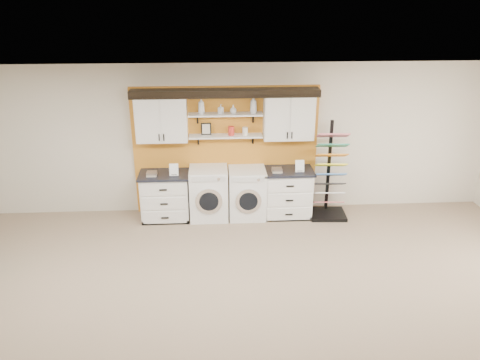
{
  "coord_description": "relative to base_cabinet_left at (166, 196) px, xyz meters",
  "views": [
    {
      "loc": [
        -0.21,
        -4.3,
        3.98
      ],
      "look_at": [
        0.17,
        2.3,
        1.28
      ],
      "focal_mm": 35.0,
      "sensor_mm": 36.0,
      "label": 1
    }
  ],
  "objects": [
    {
      "name": "shelf_lower",
      "position": [
        1.13,
        0.16,
        1.08
      ],
      "size": [
        1.32,
        0.28,
        0.03
      ],
      "primitive_type": "cube",
      "color": "silver",
      "rests_on": "wall_back"
    },
    {
      "name": "soap_bottle_d",
      "position": [
        1.62,
        0.16,
        1.66
      ],
      "size": [
        0.13,
        0.13,
        0.31
      ],
      "primitive_type": "imported",
      "rotation": [
        0.0,
        0.0,
        -3.1
      ],
      "color": "silver",
      "rests_on": "shelf_upper"
    },
    {
      "name": "base_cabinet_left",
      "position": [
        0.0,
        0.0,
        0.0
      ],
      "size": [
        0.91,
        0.66,
        0.89
      ],
      "color": "silver",
      "rests_on": "floor"
    },
    {
      "name": "wall_back",
      "position": [
        1.13,
        0.36,
        0.95
      ],
      "size": [
        10.0,
        0.0,
        10.0
      ],
      "primitive_type": "plane",
      "rotation": [
        1.57,
        0.0,
        0.0
      ],
      "color": "beige",
      "rests_on": "floor"
    },
    {
      "name": "soap_bottle_a",
      "position": [
        0.71,
        0.16,
        1.64
      ],
      "size": [
        0.16,
        0.16,
        0.29
      ],
      "primitive_type": "imported",
      "rotation": [
        0.0,
        0.0,
        -0.82
      ],
      "color": "silver",
      "rests_on": "shelf_upper"
    },
    {
      "name": "accent_panel",
      "position": [
        1.13,
        0.32,
        0.75
      ],
      "size": [
        3.4,
        0.07,
        2.4
      ],
      "primitive_type": "cube",
      "color": "#C57921",
      "rests_on": "wall_back"
    },
    {
      "name": "sample_rack",
      "position": [
        3.03,
        -0.07,
        0.11
      ],
      "size": [
        0.69,
        0.59,
        1.81
      ],
      "rotation": [
        0.0,
        0.0,
        -0.06
      ],
      "color": "black",
      "rests_on": "floor"
    },
    {
      "name": "upper_cabinet_right",
      "position": [
        2.26,
        0.15,
        1.43
      ],
      "size": [
        0.9,
        0.35,
        0.84
      ],
      "color": "silver",
      "rests_on": "wall_back"
    },
    {
      "name": "crown_molding",
      "position": [
        1.13,
        0.17,
        1.88
      ],
      "size": [
        3.3,
        0.41,
        0.13
      ],
      "color": "black",
      "rests_on": "wall_back"
    },
    {
      "name": "ceiling",
      "position": [
        1.13,
        -3.64,
        2.35
      ],
      "size": [
        10.0,
        10.0,
        0.0
      ],
      "primitive_type": "plane",
      "rotation": [
        3.14,
        0.0,
        0.0
      ],
      "color": "white",
      "rests_on": "wall_back"
    },
    {
      "name": "floor",
      "position": [
        1.13,
        -3.64,
        -0.45
      ],
      "size": [
        10.0,
        10.0,
        0.0
      ],
      "primitive_type": "plane",
      "color": "gray",
      "rests_on": "ground"
    },
    {
      "name": "base_cabinet_right",
      "position": [
        2.26,
        -0.0,
        0.01
      ],
      "size": [
        0.93,
        0.66,
        0.91
      ],
      "color": "silver",
      "rests_on": "floor"
    },
    {
      "name": "washer",
      "position": [
        0.8,
        -0.0,
        0.04
      ],
      "size": [
        0.69,
        0.71,
        0.97
      ],
      "color": "white",
      "rests_on": "floor"
    },
    {
      "name": "soap_bottle_c",
      "position": [
        1.27,
        0.16,
        1.57
      ],
      "size": [
        0.16,
        0.16,
        0.15
      ],
      "primitive_type": "imported",
      "rotation": [
        0.0,
        0.0,
        2.45
      ],
      "color": "silver",
      "rests_on": "shelf_upper"
    },
    {
      "name": "dryer",
      "position": [
        1.51,
        -0.0,
        0.02
      ],
      "size": [
        0.67,
        0.71,
        0.94
      ],
      "color": "white",
      "rests_on": "floor"
    },
    {
      "name": "picture_frame",
      "position": [
        0.78,
        0.21,
        1.21
      ],
      "size": [
        0.18,
        0.02,
        0.22
      ],
      "color": "black",
      "rests_on": "shelf_lower"
    },
    {
      "name": "upper_cabinet_left",
      "position": [
        0.0,
        0.15,
        1.43
      ],
      "size": [
        0.9,
        0.35,
        0.84
      ],
      "color": "silver",
      "rests_on": "wall_back"
    },
    {
      "name": "canister_red",
      "position": [
        1.23,
        0.16,
        1.18
      ],
      "size": [
        0.11,
        0.11,
        0.16
      ],
      "primitive_type": "cylinder",
      "color": "red",
      "rests_on": "shelf_lower"
    },
    {
      "name": "shelf_upper",
      "position": [
        1.13,
        0.16,
        1.48
      ],
      "size": [
        1.32,
        0.28,
        0.03
      ],
      "primitive_type": "cube",
      "color": "silver",
      "rests_on": "wall_back"
    },
    {
      "name": "soap_bottle_b",
      "position": [
        1.05,
        0.16,
        1.58
      ],
      "size": [
        0.11,
        0.11,
        0.17
      ],
      "primitive_type": "imported",
      "rotation": [
        0.0,
        0.0,
        0.95
      ],
      "color": "silver",
      "rests_on": "shelf_upper"
    },
    {
      "name": "canister_cream",
      "position": [
        1.48,
        0.16,
        1.17
      ],
      "size": [
        0.1,
        0.1,
        0.14
      ],
      "primitive_type": "cylinder",
      "color": "silver",
      "rests_on": "shelf_lower"
    }
  ]
}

